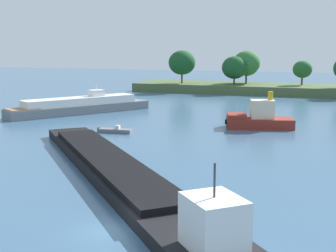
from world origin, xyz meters
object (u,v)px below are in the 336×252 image
object	(u,v)px
fishing_skiff	(115,130)
white_riverboat	(80,106)
cargo_barge	(116,170)
tugboat	(259,119)

from	to	relation	value
fishing_skiff	white_riverboat	world-z (taller)	white_riverboat
cargo_barge	white_riverboat	xyz separation A→B (m)	(-24.47, 34.68, 0.52)
fishing_skiff	cargo_barge	size ratio (longest dim) A/B	0.14
tugboat	cargo_barge	world-z (taller)	cargo_barge
cargo_barge	white_riverboat	size ratio (longest dim) A/B	1.38
white_riverboat	tugboat	bearing A→B (deg)	-7.70
fishing_skiff	tugboat	xyz separation A→B (m)	(17.45, 10.32, 1.07)
fishing_skiff	tugboat	bearing A→B (deg)	30.59
white_riverboat	cargo_barge	bearing A→B (deg)	-54.79
fishing_skiff	tugboat	size ratio (longest dim) A/B	0.49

